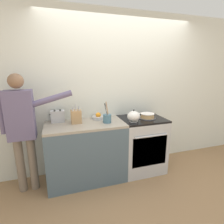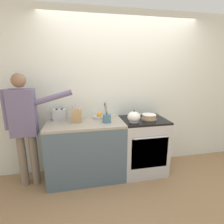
{
  "view_description": "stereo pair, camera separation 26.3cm",
  "coord_description": "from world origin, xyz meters",
  "px_view_note": "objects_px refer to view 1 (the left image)",
  "views": [
    {
      "loc": [
        -1.0,
        -2.16,
        1.71
      ],
      "look_at": [
        -0.24,
        0.27,
        1.07
      ],
      "focal_mm": 28.0,
      "sensor_mm": 36.0,
      "label": 1
    },
    {
      "loc": [
        -0.75,
        -2.23,
        1.71
      ],
      "look_at": [
        -0.24,
        0.27,
        1.07
      ],
      "focal_mm": 28.0,
      "sensor_mm": 36.0,
      "label": 2
    }
  ],
  "objects_px": {
    "knife_block": "(76,116)",
    "utensil_crock": "(107,118)",
    "layer_cake": "(147,116)",
    "toaster": "(58,116)",
    "tea_kettle": "(134,116)",
    "person_baker": "(22,124)",
    "fruit_bowl": "(98,116)",
    "stove_range": "(141,144)"
  },
  "relations": [
    {
      "from": "layer_cake",
      "to": "knife_block",
      "type": "distance_m",
      "value": 1.13
    },
    {
      "from": "layer_cake",
      "to": "knife_block",
      "type": "relative_size",
      "value": 0.95
    },
    {
      "from": "layer_cake",
      "to": "fruit_bowl",
      "type": "bearing_deg",
      "value": 165.01
    },
    {
      "from": "fruit_bowl",
      "to": "toaster",
      "type": "distance_m",
      "value": 0.62
    },
    {
      "from": "knife_block",
      "to": "toaster",
      "type": "bearing_deg",
      "value": 152.16
    },
    {
      "from": "stove_range",
      "to": "utensil_crock",
      "type": "relative_size",
      "value": 2.82
    },
    {
      "from": "person_baker",
      "to": "knife_block",
      "type": "bearing_deg",
      "value": -2.1
    },
    {
      "from": "knife_block",
      "to": "person_baker",
      "type": "relative_size",
      "value": 0.17
    },
    {
      "from": "layer_cake",
      "to": "person_baker",
      "type": "relative_size",
      "value": 0.16
    },
    {
      "from": "utensil_crock",
      "to": "fruit_bowl",
      "type": "distance_m",
      "value": 0.25
    },
    {
      "from": "fruit_bowl",
      "to": "person_baker",
      "type": "relative_size",
      "value": 0.12
    },
    {
      "from": "fruit_bowl",
      "to": "tea_kettle",
      "type": "bearing_deg",
      "value": -31.04
    },
    {
      "from": "stove_range",
      "to": "knife_block",
      "type": "height_order",
      "value": "knife_block"
    },
    {
      "from": "tea_kettle",
      "to": "toaster",
      "type": "height_order",
      "value": "tea_kettle"
    },
    {
      "from": "fruit_bowl",
      "to": "person_baker",
      "type": "xyz_separation_m",
      "value": [
        -1.07,
        -0.18,
        0.03
      ]
    },
    {
      "from": "tea_kettle",
      "to": "person_baker",
      "type": "height_order",
      "value": "person_baker"
    },
    {
      "from": "stove_range",
      "to": "person_baker",
      "type": "height_order",
      "value": "person_baker"
    },
    {
      "from": "knife_block",
      "to": "person_baker",
      "type": "height_order",
      "value": "person_baker"
    },
    {
      "from": "tea_kettle",
      "to": "fruit_bowl",
      "type": "height_order",
      "value": "tea_kettle"
    },
    {
      "from": "tea_kettle",
      "to": "toaster",
      "type": "relative_size",
      "value": 1.1
    },
    {
      "from": "knife_block",
      "to": "utensil_crock",
      "type": "distance_m",
      "value": 0.46
    },
    {
      "from": "tea_kettle",
      "to": "person_baker",
      "type": "xyz_separation_m",
      "value": [
        -1.56,
        0.12,
        -0.01
      ]
    },
    {
      "from": "knife_block",
      "to": "utensil_crock",
      "type": "relative_size",
      "value": 0.88
    },
    {
      "from": "layer_cake",
      "to": "utensil_crock",
      "type": "distance_m",
      "value": 0.69
    },
    {
      "from": "person_baker",
      "to": "toaster",
      "type": "bearing_deg",
      "value": 16.7
    },
    {
      "from": "stove_range",
      "to": "tea_kettle",
      "type": "height_order",
      "value": "tea_kettle"
    },
    {
      "from": "utensil_crock",
      "to": "person_baker",
      "type": "relative_size",
      "value": 0.2
    },
    {
      "from": "layer_cake",
      "to": "knife_block",
      "type": "height_order",
      "value": "knife_block"
    },
    {
      "from": "knife_block",
      "to": "fruit_bowl",
      "type": "distance_m",
      "value": 0.38
    },
    {
      "from": "knife_block",
      "to": "layer_cake",
      "type": "bearing_deg",
      "value": -4.98
    },
    {
      "from": "tea_kettle",
      "to": "utensil_crock",
      "type": "bearing_deg",
      "value": 170.78
    },
    {
      "from": "tea_kettle",
      "to": "knife_block",
      "type": "distance_m",
      "value": 0.87
    },
    {
      "from": "stove_range",
      "to": "utensil_crock",
      "type": "distance_m",
      "value": 0.81
    },
    {
      "from": "stove_range",
      "to": "toaster",
      "type": "distance_m",
      "value": 1.44
    },
    {
      "from": "knife_block",
      "to": "fruit_bowl",
      "type": "bearing_deg",
      "value": 16.96
    },
    {
      "from": "knife_block",
      "to": "toaster",
      "type": "distance_m",
      "value": 0.29
    },
    {
      "from": "toaster",
      "to": "tea_kettle",
      "type": "bearing_deg",
      "value": -16.31
    },
    {
      "from": "layer_cake",
      "to": "tea_kettle",
      "type": "relative_size",
      "value": 1.15
    },
    {
      "from": "tea_kettle",
      "to": "knife_block",
      "type": "height_order",
      "value": "knife_block"
    },
    {
      "from": "tea_kettle",
      "to": "person_baker",
      "type": "bearing_deg",
      "value": 175.73
    },
    {
      "from": "layer_cake",
      "to": "tea_kettle",
      "type": "xyz_separation_m",
      "value": [
        -0.28,
        -0.09,
        0.04
      ]
    },
    {
      "from": "knife_block",
      "to": "toaster",
      "type": "relative_size",
      "value": 1.34
    }
  ]
}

